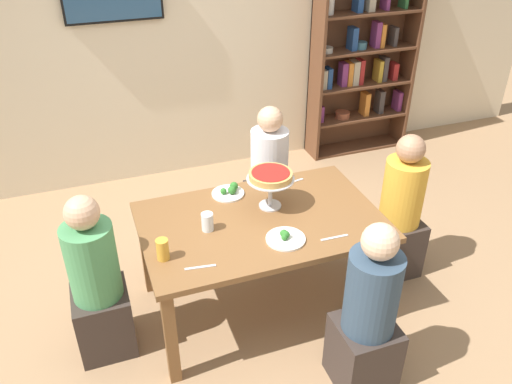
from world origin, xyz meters
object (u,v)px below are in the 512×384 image
object	(u,v)px
salad_plate_far_diner	(285,238)
diner_head_east	(399,217)
beer_glass_amber_tall	(163,249)
cutlery_fork_far	(334,238)
bookshelf	(363,50)
water_glass_clear_near	(207,222)
salad_plate_near_diner	(229,192)
deep_dish_pizza_stand	(271,178)
cutlery_knife_near	(200,267)
diner_head_west	(98,289)
diner_near_right	(368,321)
diner_far_right	(269,182)
cutlery_fork_near	(293,182)
dining_table	(261,230)

from	to	relation	value
salad_plate_far_diner	diner_head_east	bearing A→B (deg)	15.36
beer_glass_amber_tall	cutlery_fork_far	world-z (taller)	beer_glass_amber_tall
bookshelf	water_glass_clear_near	xyz separation A→B (m)	(-2.19, -2.00, -0.30)
salad_plate_near_diner	salad_plate_far_diner	size ratio (longest dim) A/B	0.93
deep_dish_pizza_stand	salad_plate_near_diner	xyz separation A→B (m)	(-0.21, 0.24, -0.20)
beer_glass_amber_tall	cutlery_knife_near	bearing A→B (deg)	-39.71
diner_head_east	diner_head_west	distance (m)	2.16
bookshelf	deep_dish_pizza_stand	size ratio (longest dim) A/B	7.01
salad_plate_near_diner	diner_near_right	bearing A→B (deg)	-68.99
bookshelf	diner_head_west	size ratio (longest dim) A/B	1.92
diner_far_right	water_glass_clear_near	size ratio (longest dim) A/B	9.69
diner_near_right	diner_far_right	distance (m)	1.62
diner_near_right	salad_plate_near_diner	size ratio (longest dim) A/B	5.08
diner_head_east	cutlery_knife_near	distance (m)	1.64
beer_glass_amber_tall	cutlery_fork_far	size ratio (longest dim) A/B	0.74
deep_dish_pizza_stand	diner_head_east	bearing A→B (deg)	-5.66
water_glass_clear_near	salad_plate_far_diner	bearing A→B (deg)	-32.10
deep_dish_pizza_stand	salad_plate_near_diner	bearing A→B (deg)	131.72
deep_dish_pizza_stand	salad_plate_near_diner	world-z (taller)	deep_dish_pizza_stand
bookshelf	salad_plate_far_diner	bearing A→B (deg)	-128.05
bookshelf	beer_glass_amber_tall	bearing A→B (deg)	-138.82
bookshelf	cutlery_fork_far	bearing A→B (deg)	-122.25
water_glass_clear_near	cutlery_fork_near	size ratio (longest dim) A/B	0.66
deep_dish_pizza_stand	cutlery_fork_far	bearing A→B (deg)	-62.12
cutlery_fork_near	cutlery_knife_near	world-z (taller)	same
dining_table	deep_dish_pizza_stand	xyz separation A→B (m)	(0.11, 0.13, 0.31)
dining_table	diner_far_right	world-z (taller)	diner_far_right
diner_head_west	deep_dish_pizza_stand	distance (m)	1.28
cutlery_knife_near	deep_dish_pizza_stand	bearing A→B (deg)	45.12
diner_far_right	water_glass_clear_near	xyz separation A→B (m)	(-0.72, -0.80, 0.31)
beer_glass_amber_tall	water_glass_clear_near	size ratio (longest dim) A/B	1.12
diner_far_right	cutlery_knife_near	world-z (taller)	diner_far_right
deep_dish_pizza_stand	cutlery_knife_near	xyz separation A→B (m)	(-0.60, -0.46, -0.22)
dining_table	salad_plate_near_diner	world-z (taller)	salad_plate_near_diner
diner_head_west	salad_plate_far_diner	world-z (taller)	diner_head_west
dining_table	salad_plate_near_diner	size ratio (longest dim) A/B	6.85
diner_head_east	water_glass_clear_near	size ratio (longest dim) A/B	9.69
dining_table	bookshelf	xyz separation A→B (m)	(1.84, 2.01, 0.45)
deep_dish_pizza_stand	cutlery_knife_near	distance (m)	0.79
cutlery_knife_near	diner_far_right	bearing A→B (deg)	60.86
diner_near_right	cutlery_fork_near	bearing A→B (deg)	-1.37
beer_glass_amber_tall	cutlery_knife_near	xyz separation A→B (m)	(0.18, -0.15, -0.06)
diner_near_right	beer_glass_amber_tall	world-z (taller)	diner_near_right
diner_head_west	salad_plate_near_diner	xyz separation A→B (m)	(0.97, 0.39, 0.27)
diner_head_west	water_glass_clear_near	bearing A→B (deg)	2.46
deep_dish_pizza_stand	cutlery_knife_near	bearing A→B (deg)	-142.61
salad_plate_near_diner	water_glass_clear_near	size ratio (longest dim) A/B	1.91
salad_plate_near_diner	cutlery_fork_near	distance (m)	0.48
deep_dish_pizza_stand	water_glass_clear_near	size ratio (longest dim) A/B	2.66
bookshelf	salad_plate_far_diner	xyz separation A→B (m)	(-1.77, -2.27, -0.34)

